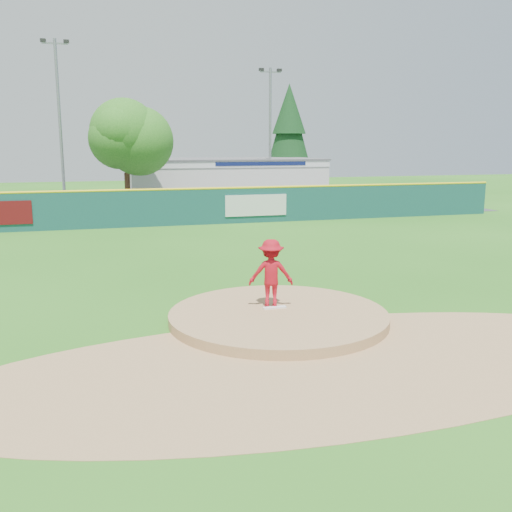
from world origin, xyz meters
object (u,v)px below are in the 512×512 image
object	(u,v)px
light_pole_left	(60,119)
light_pole_right	(270,129)
pool_building_grp	(223,179)
conifer_tree	(289,132)
van	(181,204)
pitcher	(271,273)
deciduous_tree	(126,142)

from	to	relation	value
light_pole_left	light_pole_right	distance (m)	15.14
pool_building_grp	conifer_tree	xyz separation A→B (m)	(7.00, 4.01, 3.88)
van	light_pole_left	bearing A→B (deg)	81.42
van	light_pole_right	world-z (taller)	light_pole_right
pitcher	van	world-z (taller)	pitcher
van	pitcher	bearing A→B (deg)	-165.99
van	light_pole_left	distance (m)	9.70
pool_building_grp	light_pole_left	size ratio (longest dim) A/B	1.38
conifer_tree	light_pole_left	xyz separation A→B (m)	(-19.00, -9.00, 0.51)
pitcher	van	size ratio (longest dim) A/B	0.39
pool_building_grp	light_pole_right	size ratio (longest dim) A/B	1.52
pitcher	van	distance (m)	23.03
van	deciduous_tree	xyz separation A→B (m)	(-3.26, 1.51, 3.90)
conifer_tree	deciduous_tree	bearing A→B (deg)	-143.75
pitcher	pool_building_grp	world-z (taller)	pool_building_grp
pitcher	deciduous_tree	distance (m)	24.81
light_pole_left	light_pole_right	xyz separation A→B (m)	(15.00, 2.00, -0.51)
light_pole_right	pool_building_grp	bearing A→B (deg)	135.05
deciduous_tree	conifer_tree	distance (m)	18.63
pitcher	van	xyz separation A→B (m)	(1.29, 22.99, -0.48)
van	pool_building_grp	bearing A→B (deg)	-11.92
light_pole_left	deciduous_tree	bearing A→B (deg)	-26.57
deciduous_tree	conifer_tree	bearing A→B (deg)	36.25
pitcher	deciduous_tree	xyz separation A→B (m)	(-1.96, 24.50, 3.42)
pool_building_grp	pitcher	bearing A→B (deg)	-100.85
deciduous_tree	light_pole_left	distance (m)	4.72
light_pole_left	van	bearing A→B (deg)	-25.82
pitcher	pool_building_grp	xyz separation A→B (m)	(6.04, 31.49, 0.53)
pitcher	light_pole_right	distance (m)	30.22
pool_building_grp	deciduous_tree	xyz separation A→B (m)	(-8.00, -6.99, 2.89)
conifer_tree	light_pole_right	bearing A→B (deg)	-119.74
van	pool_building_grp	world-z (taller)	pool_building_grp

